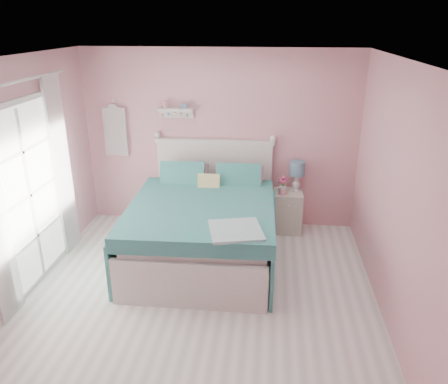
% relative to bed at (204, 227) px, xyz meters
% --- Properties ---
extents(floor, '(4.50, 4.50, 0.00)m').
position_rel_bed_xyz_m(floor, '(0.08, -1.11, -0.43)').
color(floor, beige).
rests_on(floor, ground).
extents(room_shell, '(4.50, 4.50, 4.50)m').
position_rel_bed_xyz_m(room_shell, '(0.08, -1.11, 1.16)').
color(room_shell, pink).
rests_on(room_shell, floor).
extents(bed, '(1.84, 2.30, 1.32)m').
position_rel_bed_xyz_m(bed, '(0.00, 0.00, 0.00)').
color(bed, silver).
rests_on(bed, floor).
extents(nightstand, '(0.43, 0.42, 0.61)m').
position_rel_bed_xyz_m(nightstand, '(1.10, 0.91, -0.12)').
color(nightstand, beige).
rests_on(nightstand, floor).
extents(table_lamp, '(0.22, 0.22, 0.45)m').
position_rel_bed_xyz_m(table_lamp, '(1.21, 0.96, 0.50)').
color(table_lamp, white).
rests_on(table_lamp, nightstand).
extents(vase, '(0.16, 0.16, 0.14)m').
position_rel_bed_xyz_m(vase, '(1.02, 0.90, 0.26)').
color(vase, silver).
rests_on(vase, nightstand).
extents(teacup, '(0.12, 0.12, 0.09)m').
position_rel_bed_xyz_m(teacup, '(1.01, 0.81, 0.23)').
color(teacup, '#CA878F').
rests_on(teacup, nightstand).
extents(roses, '(0.14, 0.11, 0.12)m').
position_rel_bed_xyz_m(roses, '(1.01, 0.90, 0.37)').
color(roses, '#D2477A').
rests_on(roses, vase).
extents(wall_shelf, '(0.50, 0.15, 0.25)m').
position_rel_bed_xyz_m(wall_shelf, '(-0.55, 1.08, 1.31)').
color(wall_shelf, silver).
rests_on(wall_shelf, room_shell).
extents(hanging_dress, '(0.34, 0.03, 0.72)m').
position_rel_bed_xyz_m(hanging_dress, '(-1.48, 1.07, 0.97)').
color(hanging_dress, white).
rests_on(hanging_dress, room_shell).
extents(french_door, '(0.04, 1.32, 2.16)m').
position_rel_bed_xyz_m(french_door, '(-1.90, -0.71, 0.65)').
color(french_door, silver).
rests_on(french_door, floor).
extents(curtain_far, '(0.04, 0.40, 2.32)m').
position_rel_bed_xyz_m(curtain_far, '(-1.84, 0.03, 0.75)').
color(curtain_far, white).
rests_on(curtain_far, floor).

